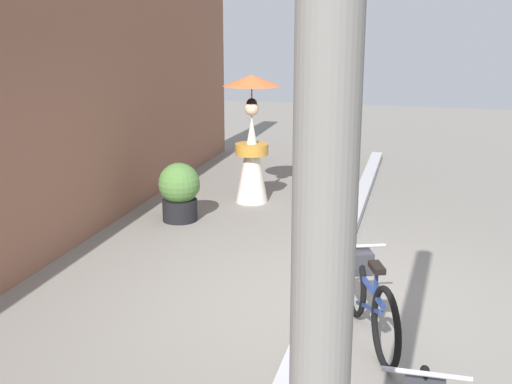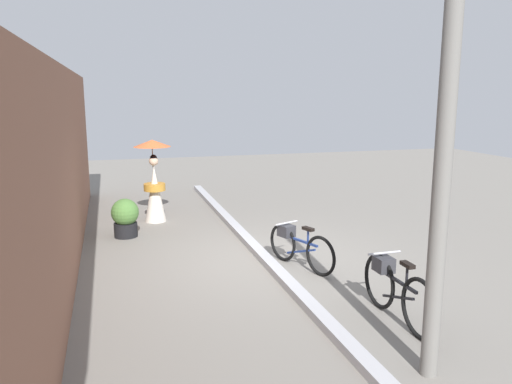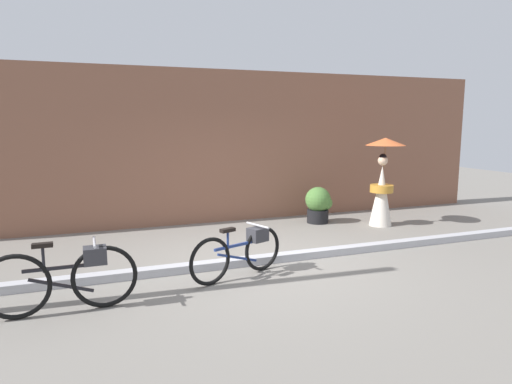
% 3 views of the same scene
% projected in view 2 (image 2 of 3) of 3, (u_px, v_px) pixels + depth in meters
% --- Properties ---
extents(ground_plane, '(30.00, 30.00, 0.00)m').
position_uv_depth(ground_plane, '(263.00, 260.00, 9.06)').
color(ground_plane, gray).
extents(building_wall, '(14.00, 0.40, 3.33)m').
position_uv_depth(building_wall, '(57.00, 176.00, 7.84)').
color(building_wall, brown).
rests_on(building_wall, ground_plane).
extents(sidewalk_curb, '(14.00, 0.20, 0.12)m').
position_uv_depth(sidewalk_curb, '(263.00, 257.00, 9.05)').
color(sidewalk_curb, '#B2B2B7').
rests_on(sidewalk_curb, ground_plane).
extents(bicycle_near_officer, '(1.71, 0.48, 0.86)m').
position_uv_depth(bicycle_near_officer, '(396.00, 289.00, 6.60)').
color(bicycle_near_officer, black).
rests_on(bicycle_near_officer, ground_plane).
extents(bicycle_far_side, '(1.54, 0.68, 0.75)m').
position_uv_depth(bicycle_far_side, '(298.00, 245.00, 8.65)').
color(bicycle_far_side, black).
rests_on(bicycle_far_side, ground_plane).
extents(person_with_parasol, '(0.84, 0.84, 1.88)m').
position_uv_depth(person_with_parasol, '(154.00, 180.00, 11.63)').
color(person_with_parasol, silver).
rests_on(person_with_parasol, ground_plane).
extents(potted_plant_by_door, '(0.57, 0.56, 0.80)m').
position_uv_depth(potted_plant_by_door, '(126.00, 217.00, 10.47)').
color(potted_plant_by_door, black).
rests_on(potted_plant_by_door, ground_plane).
extents(utility_pole, '(0.18, 0.18, 4.80)m').
position_uv_depth(utility_pole, '(444.00, 148.00, 4.94)').
color(utility_pole, slate).
rests_on(utility_pole, ground_plane).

